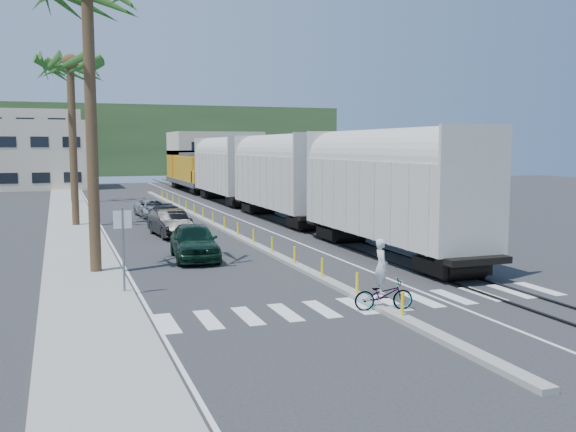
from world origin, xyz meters
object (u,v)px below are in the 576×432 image
object	(u,v)px
car_lead	(194,241)
cyclist	(383,288)
street_sign	(123,238)
car_second	(170,223)

from	to	relation	value
car_lead	cyclist	bearing A→B (deg)	-66.70
car_lead	cyclist	world-z (taller)	cyclist
street_sign	cyclist	world-z (taller)	street_sign
car_second	cyclist	size ratio (longest dim) A/B	2.11
cyclist	car_lead	bearing A→B (deg)	29.93
street_sign	car_lead	distance (m)	7.24
street_sign	cyclist	distance (m)	8.83
car_second	cyclist	world-z (taller)	cyclist
street_sign	car_lead	world-z (taller)	street_sign
car_lead	car_second	size ratio (longest dim) A/B	1.04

